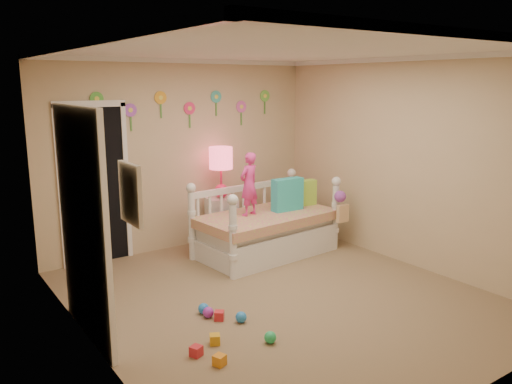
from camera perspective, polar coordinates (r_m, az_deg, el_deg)
floor at (r=5.73m, az=2.65°, el=-11.49°), size 4.00×4.50×0.01m
ceiling at (r=5.26m, az=2.93°, el=15.45°), size 4.00×4.50×0.01m
back_wall at (r=7.24m, az=-8.14°, el=4.07°), size 4.00×0.01×2.60m
left_wall at (r=4.44m, az=-18.15°, el=-1.37°), size 0.01×4.50×2.60m
right_wall at (r=6.74m, az=16.44°, el=3.12°), size 0.01×4.50×2.60m
crown_molding at (r=5.26m, az=2.93°, el=15.12°), size 4.00×4.50×0.06m
daybed at (r=6.92m, az=1.10°, el=-2.83°), size 1.96×1.17×1.02m
pillow_turquoise at (r=7.03m, az=3.50°, el=-0.28°), size 0.45×0.17×0.44m
pillow_lime at (r=7.35m, az=5.23°, el=-0.10°), size 0.39×0.18×0.36m
child at (r=6.72m, az=-0.79°, el=0.88°), size 0.35×0.28×0.83m
nightstand at (r=7.41m, az=-3.82°, el=-3.22°), size 0.46×0.38×0.68m
table_lamp at (r=7.24m, az=-3.91°, el=3.07°), size 0.33×0.33×0.72m
closet_doorway at (r=6.81m, az=-17.45°, el=0.88°), size 0.90×0.04×2.07m
flower_decals at (r=7.13m, az=-8.90°, el=9.10°), size 3.40×0.02×0.50m
mirror_closet at (r=4.79m, az=-18.54°, el=-3.52°), size 0.07×1.30×2.10m
wall_picture at (r=3.57m, az=-13.74°, el=-0.18°), size 0.05×0.34×0.42m
hanging_bag at (r=7.09m, az=9.37°, el=-1.71°), size 0.20×0.16×0.36m
toy_scatter at (r=4.90m, az=-3.27°, el=-15.07°), size 0.86×1.33×0.11m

